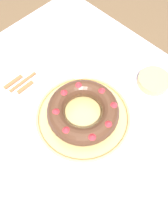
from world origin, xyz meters
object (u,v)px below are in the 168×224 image
at_px(serving_dish, 84,117).
at_px(bundt_cake, 84,112).
at_px(cake_knife, 32,82).
at_px(side_bowl, 154,81).
at_px(serving_knife, 21,76).
at_px(fork, 31,76).

height_order(serving_dish, bundt_cake, bundt_cake).
bearing_deg(bundt_cake, serving_dish, -171.36).
xyz_separation_m(cake_knife, side_bowl, (0.36, 0.35, 0.01)).
height_order(bundt_cake, side_bowl, bundt_cake).
bearing_deg(side_bowl, serving_dish, -105.26).
relative_size(serving_dish, cake_knife, 2.08).
relative_size(bundt_cake, cake_knife, 1.53).
distance_m(bundt_cake, serving_knife, 0.34).
height_order(fork, cake_knife, cake_knife).
relative_size(serving_knife, side_bowl, 1.52).
relative_size(serving_dish, serving_knife, 1.79).
relative_size(serving_dish, bundt_cake, 1.36).
distance_m(serving_dish, fork, 0.30).
height_order(serving_dish, cake_knife, serving_dish).
distance_m(serving_dish, side_bowl, 0.33).
relative_size(fork, cake_knife, 1.08).
height_order(bundt_cake, fork, bundt_cake).
relative_size(fork, serving_knife, 0.93).
height_order(cake_knife, side_bowl, side_bowl).
height_order(serving_dish, side_bowl, side_bowl).
bearing_deg(side_bowl, cake_knife, -135.30).
distance_m(cake_knife, side_bowl, 0.50).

